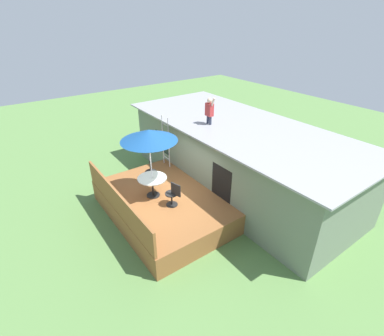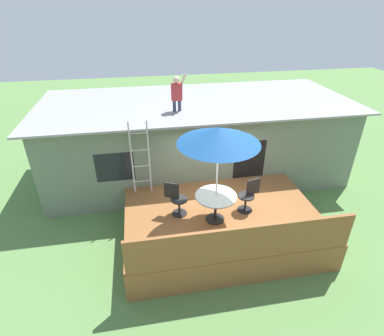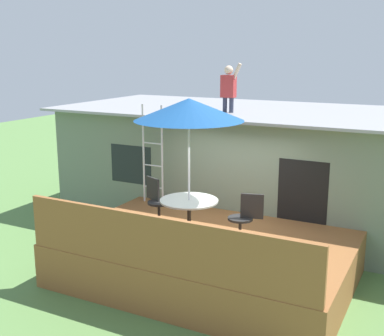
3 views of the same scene
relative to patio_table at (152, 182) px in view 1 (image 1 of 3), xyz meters
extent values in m
plane|color=#567F42|center=(0.25, 0.29, -1.39)|extent=(40.00, 40.00, 0.00)
cube|color=slate|center=(0.25, 3.89, -0.04)|extent=(10.00, 4.00, 2.70)
cube|color=#99999E|center=(0.25, 3.89, 1.34)|extent=(10.50, 4.50, 0.06)
cube|color=black|center=(-2.52, 1.90, 0.16)|extent=(1.10, 0.03, 0.90)
cube|color=black|center=(1.54, 1.90, -0.34)|extent=(1.00, 0.03, 2.00)
cube|color=brown|center=(0.25, 0.29, -0.99)|extent=(5.11, 3.57, 0.80)
cube|color=brown|center=(0.25, -1.44, -0.14)|extent=(5.01, 0.08, 0.90)
cylinder|color=black|center=(0.00, 0.00, -0.57)|extent=(0.48, 0.48, 0.03)
cylinder|color=black|center=(0.00, 0.00, -0.22)|extent=(0.07, 0.07, 0.71)
cylinder|color=#999E93|center=(0.00, 0.00, 0.14)|extent=(1.04, 1.04, 0.03)
cylinder|color=silver|center=(0.00, 0.00, 0.61)|extent=(0.04, 0.04, 2.40)
cone|color=#194C8C|center=(0.00, 0.00, 1.76)|extent=(1.90, 1.90, 0.38)
cylinder|color=silver|center=(-2.01, 1.65, 0.51)|extent=(0.04, 0.04, 2.20)
cylinder|color=silver|center=(-1.53, 1.65, 0.51)|extent=(0.04, 0.04, 2.20)
cylinder|color=silver|center=(-1.77, 1.65, -0.24)|extent=(0.48, 0.03, 0.03)
cylinder|color=silver|center=(-1.77, 1.65, 0.26)|extent=(0.48, 0.03, 0.03)
cylinder|color=silver|center=(-1.77, 1.65, 0.76)|extent=(0.48, 0.03, 0.03)
cylinder|color=silver|center=(-1.77, 1.65, 1.26)|extent=(0.48, 0.03, 0.03)
cylinder|color=#33384C|center=(-0.62, 2.96, 1.54)|extent=(0.10, 0.10, 0.34)
cylinder|color=#33384C|center=(-0.46, 2.96, 1.54)|extent=(0.10, 0.10, 0.34)
cube|color=#B73333|center=(-0.54, 2.96, 1.96)|extent=(0.32, 0.20, 0.50)
sphere|color=beige|center=(-0.54, 2.96, 2.32)|extent=(0.20, 0.20, 0.20)
cylinder|color=beige|center=(-0.36, 2.96, 2.26)|extent=(0.26, 0.08, 0.44)
cylinder|color=black|center=(-0.87, 0.40, -0.58)|extent=(0.40, 0.40, 0.02)
cylinder|color=black|center=(-0.87, 0.40, -0.36)|extent=(0.06, 0.06, 0.44)
cylinder|color=black|center=(-0.87, 0.40, -0.13)|extent=(0.44, 0.44, 0.04)
cube|color=black|center=(-1.05, 0.48, 0.11)|extent=(0.38, 0.20, 0.44)
cylinder|color=black|center=(0.89, 0.24, -0.58)|extent=(0.40, 0.40, 0.02)
cylinder|color=black|center=(0.89, 0.24, -0.36)|extent=(0.06, 0.06, 0.44)
cylinder|color=black|center=(0.89, 0.24, -0.13)|extent=(0.44, 0.44, 0.04)
cube|color=black|center=(1.08, 0.29, 0.11)|extent=(0.40, 0.14, 0.44)
camera|label=1|loc=(7.86, -3.93, 5.24)|focal=26.72mm
camera|label=2|loc=(-1.69, -6.06, 4.45)|focal=28.69mm
camera|label=3|loc=(3.93, -7.50, 2.72)|focal=46.57mm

